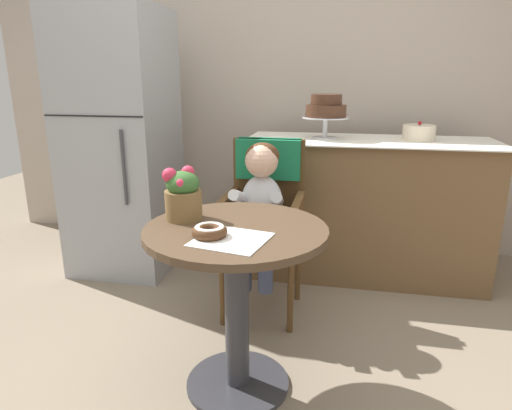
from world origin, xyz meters
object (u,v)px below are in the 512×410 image
(seated_child, at_px, (261,199))
(round_layer_cake, at_px, (419,133))
(donut_front, at_px, (210,231))
(refrigerator, at_px, (121,145))
(wicker_chair, at_px, (266,198))
(cafe_table, at_px, (236,277))
(tiered_cake_stand, at_px, (326,109))
(flower_vase, at_px, (183,194))

(seated_child, xyz_separation_m, round_layer_cake, (0.86, 0.76, 0.27))
(seated_child, height_order, donut_front, seated_child)
(donut_front, height_order, refrigerator, refrigerator)
(wicker_chair, bearing_deg, donut_front, -92.04)
(cafe_table, height_order, donut_front, donut_front)
(cafe_table, xyz_separation_m, donut_front, (-0.07, -0.13, 0.24))
(tiered_cake_stand, bearing_deg, cafe_table, -101.63)
(cafe_table, distance_m, tiered_cake_stand, 1.45)
(donut_front, height_order, round_layer_cake, round_layer_cake)
(cafe_table, xyz_separation_m, tiered_cake_stand, (0.27, 1.30, 0.58))
(seated_child, distance_m, flower_vase, 0.59)
(flower_vase, distance_m, tiered_cake_stand, 1.36)
(flower_vase, bearing_deg, seated_child, 67.08)
(flower_vase, height_order, round_layer_cake, round_layer_cake)
(tiered_cake_stand, bearing_deg, flower_vase, -112.04)
(seated_child, xyz_separation_m, flower_vase, (-0.22, -0.52, 0.15))
(wicker_chair, height_order, donut_front, wicker_chair)
(donut_front, bearing_deg, refrigerator, 128.70)
(donut_front, distance_m, flower_vase, 0.27)
(cafe_table, height_order, flower_vase, flower_vase)
(flower_vase, bearing_deg, tiered_cake_stand, 67.96)
(cafe_table, relative_size, refrigerator, 0.42)
(wicker_chair, relative_size, donut_front, 7.35)
(seated_child, bearing_deg, cafe_table, -88.68)
(wicker_chair, xyz_separation_m, refrigerator, (-1.04, 0.36, 0.21))
(round_layer_cake, bearing_deg, donut_front, -121.68)
(flower_vase, distance_m, round_layer_cake, 1.68)
(donut_front, relative_size, refrigerator, 0.08)
(round_layer_cake, relative_size, refrigerator, 0.12)
(cafe_table, distance_m, donut_front, 0.28)
(wicker_chair, distance_m, refrigerator, 1.12)
(wicker_chair, relative_size, refrigerator, 0.56)
(seated_child, relative_size, round_layer_cake, 3.67)
(flower_vase, bearing_deg, cafe_table, -14.39)
(tiered_cake_stand, bearing_deg, round_layer_cake, 4.65)
(flower_vase, bearing_deg, wicker_chair, 71.95)
(seated_child, height_order, flower_vase, seated_child)
(cafe_table, bearing_deg, seated_child, 91.32)
(seated_child, xyz_separation_m, refrigerator, (-1.04, 0.52, 0.17))
(cafe_table, bearing_deg, wicker_chair, 91.04)
(wicker_chair, relative_size, seated_child, 1.31)
(refrigerator, bearing_deg, cafe_table, -46.33)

